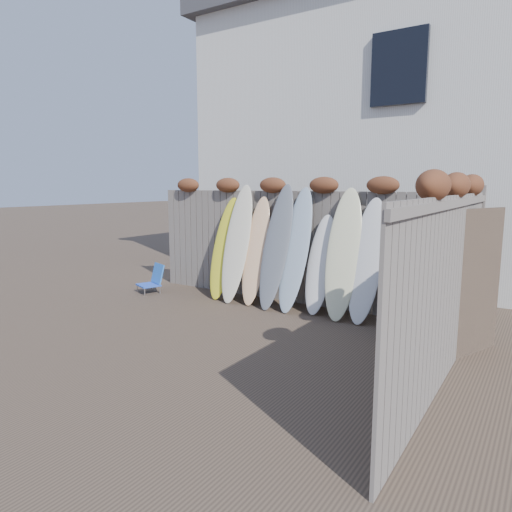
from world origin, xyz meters
The scene contains 15 objects.
ground centered at (0.00, 0.00, 0.00)m, with size 80.00×80.00×0.00m, color #493A2D.
back_fence centered at (0.06, 2.39, 1.18)m, with size 6.05×0.28×2.24m.
right_fence centered at (2.99, 0.25, 1.14)m, with size 0.28×4.40×2.24m.
house centered at (0.50, 6.50, 3.20)m, with size 8.50×5.50×6.33m.
beach_chair centered at (-2.67, 1.56, 0.26)m, with size 0.55×0.57×0.56m.
wooden_crate centered at (2.62, 0.98, 0.30)m, with size 0.52×0.43×0.60m, color #736456.
lattice_panel centered at (3.09, 1.27, 0.91)m, with size 0.05×1.22×1.83m, color brown.
surfboard_0 centered at (-1.23, 2.01, 0.94)m, with size 0.52×0.07×1.95m, color yellow.
surfboard_1 centered at (-0.91, 1.96, 1.06)m, with size 0.50×0.07×2.21m, color beige.
surfboard_2 centered at (-0.52, 1.99, 0.95)m, with size 0.45×0.07×1.98m, color #F2B78D.
surfboard_3 centered at (-0.06, 1.94, 1.07)m, with size 0.50×0.07×2.22m, color slate.
surfboard_4 centered at (0.29, 1.96, 1.04)m, with size 0.49×0.07×2.16m, color #92A8BD.
surfboard_5 centered at (0.71, 2.04, 0.81)m, with size 0.46×0.07×1.69m, color white.
surfboard_6 centered at (1.14, 1.98, 1.04)m, with size 0.54×0.07×2.16m, color beige.
surfboard_7 centered at (1.52, 1.99, 0.96)m, with size 0.51×0.07×2.00m, color silver.
Camera 1 is at (3.86, -4.72, 2.10)m, focal length 32.00 mm.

